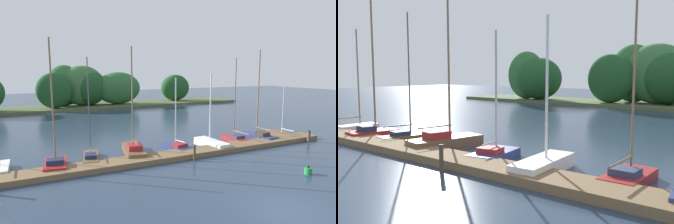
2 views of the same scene
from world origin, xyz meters
TOP-DOWN VIEW (x-y plane):
  - ground at (0.00, 0.00)m, footprint 160.00×160.00m
  - dock_pier at (0.00, 9.63)m, footprint 27.68×1.80m
  - far_shore at (-3.17, 41.26)m, footprint 55.74×8.65m
  - sailboat_0 at (-12.24, 11.76)m, footprint 1.10×3.22m
  - sailboat_1 at (-8.97, 10.88)m, footprint 1.71×3.08m
  - sailboat_2 at (-6.55, 11.63)m, footprint 1.61×3.49m
  - sailboat_3 at (-3.30, 11.69)m, footprint 2.02×4.33m
  - sailboat_4 at (0.29, 11.39)m, footprint 1.83×3.10m
  - sailboat_5 at (3.30, 10.96)m, footprint 1.45×3.81m
  - sailboat_6 at (6.46, 11.65)m, footprint 1.32×3.36m
  - sailboat_7 at (8.83, 11.23)m, footprint 1.77×3.68m
  - sailboat_8 at (11.95, 11.13)m, footprint 1.34×3.84m
  - mooring_piling_1 at (0.12, 8.33)m, footprint 0.20×0.20m
  - mooring_piling_2 at (12.21, 8.40)m, footprint 0.32×0.32m
  - channel_buoy_0 at (5.07, 2.86)m, footprint 0.46×0.46m

SIDE VIEW (x-z plane):
  - ground at x=0.00m, z-range 0.00..0.00m
  - dock_pier at x=0.00m, z-range 0.00..0.35m
  - channel_buoy_0 at x=5.07m, z-range -0.07..0.51m
  - sailboat_8 at x=11.95m, z-range -2.21..2.65m
  - sailboat_4 at x=0.29m, z-range -2.60..3.25m
  - sailboat_2 at x=-6.55m, z-range -3.35..4.00m
  - sailboat_6 at x=6.46m, z-range -3.41..4.11m
  - sailboat_0 at x=-12.24m, z-range -3.06..3.76m
  - sailboat_5 at x=3.30m, z-range -2.72..3.46m
  - sailboat_7 at x=8.83m, z-range -3.70..4.57m
  - sailboat_3 at x=-3.30m, z-range -3.66..4.54m
  - sailboat_1 at x=-8.97m, z-range -3.78..4.70m
  - mooring_piling_2 at x=12.21m, z-range 0.01..1.03m
  - mooring_piling_1 at x=0.12m, z-range 0.01..1.13m
  - far_shore at x=-3.17m, z-range -0.60..6.69m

